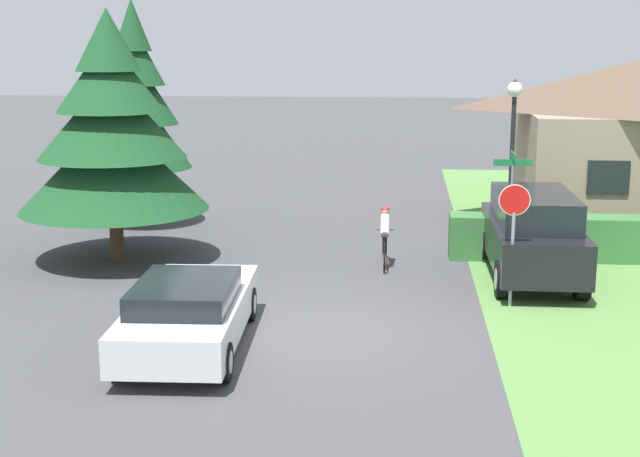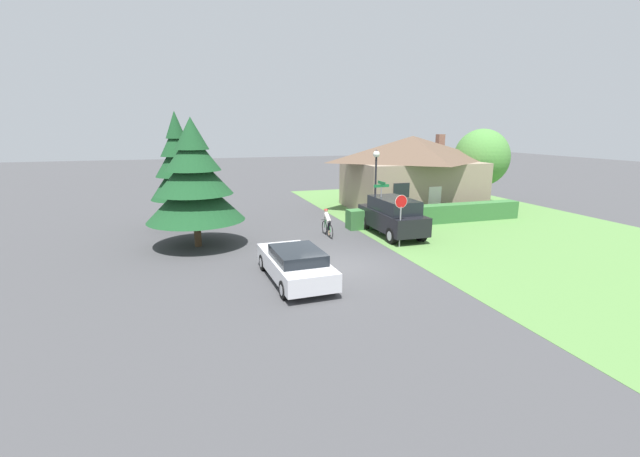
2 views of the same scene
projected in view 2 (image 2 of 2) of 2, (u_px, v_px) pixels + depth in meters
The scene contains 13 objects.
ground_plane at pixel (337, 267), 17.94m from camera, with size 140.00×140.00×0.00m, color #424244.
grass_verge_right at pixel (497, 228), 25.00m from camera, with size 16.00×36.00×0.01m, color #568442.
cottage_house at pixel (411, 171), 30.57m from camera, with size 9.49×7.33×5.26m.
hedge_row at pixel (436, 214), 26.17m from camera, with size 11.55×0.90×1.12m, color #387038.
sedan_left_lane at pixel (295, 264), 16.17m from camera, with size 2.12×4.85×1.33m.
cyclist at pixel (327, 223), 22.94m from camera, with size 0.44×1.77×1.48m.
parked_suv_right at pixel (392, 216), 23.08m from camera, with size 1.99×4.94×2.05m.
stop_sign at pixel (401, 211), 20.59m from camera, with size 0.65×0.07×2.58m.
street_lamp at pixel (376, 173), 23.82m from camera, with size 0.37×0.37×4.55m.
street_name_sign at pixel (381, 198), 23.20m from camera, with size 0.90×0.90×2.89m.
conifer_tall_near at pixel (194, 181), 20.42m from camera, with size 4.68×4.68×6.21m.
conifer_tall_far at pixel (178, 166), 24.26m from camera, with size 3.22×3.22×6.63m.
deciduous_tree_right at pixel (482, 158), 31.84m from camera, with size 4.02×4.02×5.65m.
Camera 2 is at (-5.81, -16.09, 5.69)m, focal length 24.00 mm.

